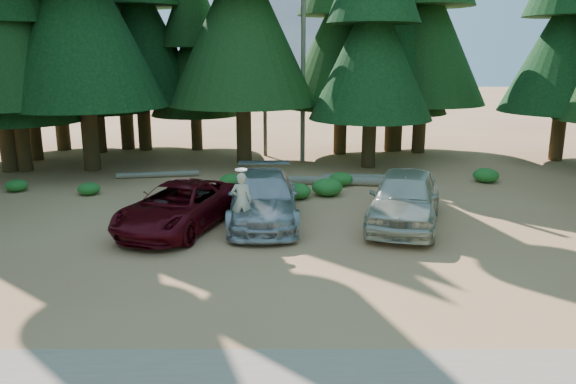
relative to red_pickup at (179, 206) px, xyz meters
name	(u,v)px	position (x,y,z in m)	size (l,w,h in m)	color
ground	(287,260)	(3.46, -2.87, -0.74)	(160.00, 160.00, 0.00)	#B5724C
forest_belt_north	(287,159)	(3.46, 12.13, -0.74)	(36.00, 7.00, 22.00)	black
snag_front	(303,43)	(4.26, 11.63, 5.26)	(0.24, 0.24, 12.00)	gray
snag_back	(265,63)	(2.26, 13.13, 4.26)	(0.20, 0.20, 10.00)	gray
mountain_peak	(273,10)	(0.88, 85.36, 11.97)	(48.00, 50.00, 28.00)	gray
red_pickup	(179,206)	(0.00, 0.00, 0.00)	(2.45, 5.32, 1.48)	#52070F
silver_minivan_center	(263,198)	(2.68, 0.79, 0.07)	(2.27, 5.58, 1.62)	#ABAEB3
silver_minivan_right	(405,198)	(7.32, 0.39, 0.17)	(2.15, 5.35, 1.82)	beige
frisbee_player	(242,200)	(2.12, -1.13, 0.51)	(0.61, 0.43, 1.78)	beige
log_left	(158,175)	(-2.41, 7.63, -0.61)	(0.26, 0.26, 3.68)	gray
log_mid	(363,177)	(6.83, 6.97, -0.59)	(0.29, 0.29, 3.55)	gray
log_right	(351,181)	(6.19, 6.03, -0.56)	(0.37, 0.37, 5.72)	gray
shrub_far_left	(89,189)	(-4.46, 4.45, -0.50)	(0.88, 0.88, 0.48)	#1C6021
shrub_left	(232,181)	(1.12, 5.74, -0.46)	(1.02, 1.02, 0.56)	#1C6021
shrub_center_left	(297,191)	(3.86, 3.83, -0.44)	(1.08, 1.08, 0.59)	#1C6021
shrub_center_right	(341,179)	(5.77, 6.04, -0.46)	(1.02, 1.02, 0.56)	#1C6021
shrub_right	(327,187)	(5.06, 4.31, -0.40)	(1.22, 1.22, 0.67)	#1C6021
shrub_far_right	(486,175)	(12.18, 6.69, -0.43)	(1.11, 1.11, 0.61)	#1C6021
shrub_edge_west	(17,186)	(-7.61, 4.99, -0.50)	(0.88, 0.88, 0.48)	#1C6021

